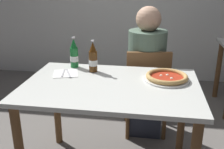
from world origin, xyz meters
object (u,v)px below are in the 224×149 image
(dining_table_main, at_px, (111,99))
(napkin_with_cutlery, at_px, (66,73))
(diner_seated, at_px, (146,75))
(beer_bottle_left, at_px, (93,59))
(pizza_margherita_near, at_px, (167,77))
(chair_behind_table, at_px, (146,88))
(beer_bottle_center, at_px, (74,55))

(dining_table_main, relative_size, napkin_with_cutlery, 5.33)
(diner_seated, relative_size, beer_bottle_left, 4.89)
(pizza_margherita_near, height_order, beer_bottle_left, beer_bottle_left)
(beer_bottle_left, bearing_deg, chair_behind_table, 43.11)
(dining_table_main, xyz_separation_m, napkin_with_cutlery, (-0.37, 0.15, 0.12))
(pizza_margherita_near, relative_size, napkin_with_cutlery, 1.42)
(pizza_margherita_near, xyz_separation_m, napkin_with_cutlery, (-0.75, 0.02, -0.02))
(beer_bottle_left, bearing_deg, dining_table_main, -52.81)
(chair_behind_table, xyz_separation_m, beer_bottle_left, (-0.41, -0.38, 0.37))
(chair_behind_table, xyz_separation_m, napkin_with_cutlery, (-0.60, -0.46, 0.27))
(chair_behind_table, relative_size, pizza_margherita_near, 2.65)
(napkin_with_cutlery, bearing_deg, dining_table_main, -21.90)
(dining_table_main, relative_size, pizza_margherita_near, 3.74)
(chair_behind_table, height_order, napkin_with_cutlery, chair_behind_table)
(dining_table_main, relative_size, chair_behind_table, 1.41)
(pizza_margherita_near, bearing_deg, napkin_with_cutlery, 178.81)
(pizza_margherita_near, relative_size, beer_bottle_center, 1.30)
(beer_bottle_center, bearing_deg, napkin_with_cutlery, -97.08)
(dining_table_main, relative_size, beer_bottle_center, 4.86)
(dining_table_main, distance_m, napkin_with_cutlery, 0.41)
(chair_behind_table, height_order, beer_bottle_left, beer_bottle_left)
(pizza_margherita_near, bearing_deg, dining_table_main, -160.70)
(beer_bottle_center, xyz_separation_m, napkin_with_cutlery, (-0.02, -0.17, -0.10))
(dining_table_main, bearing_deg, pizza_margherita_near, 19.30)
(beer_bottle_center, bearing_deg, beer_bottle_left, -25.91)
(beer_bottle_left, height_order, napkin_with_cutlery, beer_bottle_left)
(chair_behind_table, relative_size, beer_bottle_left, 3.44)
(dining_table_main, xyz_separation_m, diner_seated, (0.22, 0.66, -0.05))
(chair_behind_table, xyz_separation_m, pizza_margherita_near, (0.15, -0.48, 0.29))
(beer_bottle_center, distance_m, napkin_with_cutlery, 0.20)
(diner_seated, distance_m, beer_bottle_left, 0.64)
(napkin_with_cutlery, bearing_deg, chair_behind_table, 37.55)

